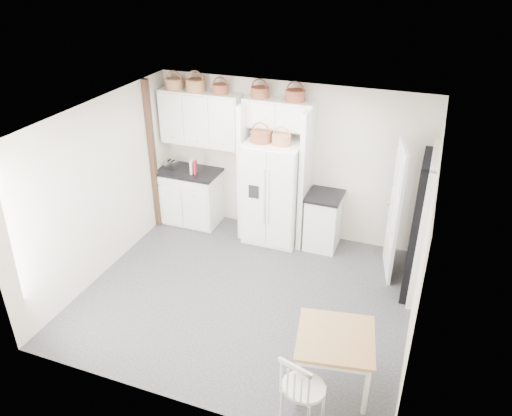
% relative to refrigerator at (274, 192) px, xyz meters
% --- Properties ---
extents(floor, '(4.50, 4.50, 0.00)m').
position_rel_refrigerator_xyz_m(floor, '(0.15, -1.65, -0.87)').
color(floor, '#2A2A2E').
rests_on(floor, ground).
extents(ceiling, '(4.50, 4.50, 0.00)m').
position_rel_refrigerator_xyz_m(ceiling, '(0.15, -1.65, 1.73)').
color(ceiling, white).
rests_on(ceiling, wall_back).
extents(wall_back, '(4.50, 0.00, 4.50)m').
position_rel_refrigerator_xyz_m(wall_back, '(0.15, 0.35, 0.43)').
color(wall_back, beige).
rests_on(wall_back, floor).
extents(wall_left, '(0.00, 4.00, 4.00)m').
position_rel_refrigerator_xyz_m(wall_left, '(-2.10, -1.65, 0.43)').
color(wall_left, beige).
rests_on(wall_left, floor).
extents(wall_right, '(0.00, 4.00, 4.00)m').
position_rel_refrigerator_xyz_m(wall_right, '(2.40, -1.65, 0.43)').
color(wall_right, beige).
rests_on(wall_right, floor).
extents(refrigerator, '(0.90, 0.72, 1.74)m').
position_rel_refrigerator_xyz_m(refrigerator, '(0.00, 0.00, 0.00)').
color(refrigerator, white).
rests_on(refrigerator, floor).
extents(base_cab_left, '(1.02, 0.64, 0.95)m').
position_rel_refrigerator_xyz_m(base_cab_left, '(-1.57, 0.05, -0.40)').
color(base_cab_left, white).
rests_on(base_cab_left, floor).
extents(base_cab_right, '(0.51, 0.61, 0.90)m').
position_rel_refrigerator_xyz_m(base_cab_right, '(0.84, 0.05, -0.42)').
color(base_cab_right, white).
rests_on(base_cab_right, floor).
extents(dining_table, '(0.97, 0.97, 0.70)m').
position_rel_refrigerator_xyz_m(dining_table, '(1.66, -2.80, -0.52)').
color(dining_table, olive).
rests_on(dining_table, floor).
extents(windsor_chair, '(0.56, 0.53, 0.94)m').
position_rel_refrigerator_xyz_m(windsor_chair, '(1.48, -3.40, -0.40)').
color(windsor_chair, white).
rests_on(windsor_chair, floor).
extents(counter_left, '(1.06, 0.69, 0.04)m').
position_rel_refrigerator_xyz_m(counter_left, '(-1.57, 0.05, 0.10)').
color(counter_left, black).
rests_on(counter_left, base_cab_left).
extents(counter_right, '(0.55, 0.65, 0.04)m').
position_rel_refrigerator_xyz_m(counter_right, '(0.84, 0.05, 0.05)').
color(counter_right, black).
rests_on(counter_right, base_cab_right).
extents(toaster, '(0.25, 0.17, 0.16)m').
position_rel_refrigerator_xyz_m(toaster, '(-1.87, -0.01, 0.20)').
color(toaster, silver).
rests_on(toaster, counter_left).
extents(cookbook_red, '(0.07, 0.15, 0.22)m').
position_rel_refrigerator_xyz_m(cookbook_red, '(-1.40, -0.03, 0.23)').
color(cookbook_red, maroon).
rests_on(cookbook_red, counter_left).
extents(cookbook_cream, '(0.05, 0.16, 0.24)m').
position_rel_refrigerator_xyz_m(cookbook_cream, '(-1.46, -0.03, 0.24)').
color(cookbook_cream, beige).
rests_on(cookbook_cream, counter_left).
extents(basket_upper_a, '(0.29, 0.29, 0.17)m').
position_rel_refrigerator_xyz_m(basket_upper_a, '(-1.80, 0.18, 1.56)').
color(basket_upper_a, '#A06943').
rests_on(basket_upper_a, upper_cabinet).
extents(basket_upper_b, '(0.32, 0.32, 0.19)m').
position_rel_refrigerator_xyz_m(basket_upper_b, '(-1.42, 0.18, 1.57)').
color(basket_upper_b, '#A06943').
rests_on(basket_upper_b, upper_cabinet).
extents(basket_upper_c, '(0.26, 0.26, 0.15)m').
position_rel_refrigerator_xyz_m(basket_upper_c, '(-0.98, 0.18, 1.56)').
color(basket_upper_c, brown).
rests_on(basket_upper_c, upper_cabinet).
extents(basket_bridge_a, '(0.29, 0.29, 0.16)m').
position_rel_refrigerator_xyz_m(basket_bridge_a, '(-0.32, 0.18, 1.56)').
color(basket_bridge_a, brown).
rests_on(basket_bridge_a, bridge_cabinet).
extents(basket_bridge_b, '(0.30, 0.30, 0.17)m').
position_rel_refrigerator_xyz_m(basket_bridge_b, '(0.25, 0.18, 1.57)').
color(basket_bridge_b, brown).
rests_on(basket_bridge_b, bridge_cabinet).
extents(basket_fridge_a, '(0.32, 0.32, 0.17)m').
position_rel_refrigerator_xyz_m(basket_fridge_a, '(-0.20, -0.10, 0.95)').
color(basket_fridge_a, brown).
rests_on(basket_fridge_a, refrigerator).
extents(basket_fridge_b, '(0.29, 0.29, 0.16)m').
position_rel_refrigerator_xyz_m(basket_fridge_b, '(0.14, -0.10, 0.95)').
color(basket_fridge_b, '#A06943').
rests_on(basket_fridge_b, refrigerator).
extents(upper_cabinet, '(1.40, 0.34, 0.90)m').
position_rel_refrigerator_xyz_m(upper_cabinet, '(-1.35, 0.18, 1.03)').
color(upper_cabinet, white).
rests_on(upper_cabinet, wall_back).
extents(bridge_cabinet, '(1.12, 0.34, 0.45)m').
position_rel_refrigerator_xyz_m(bridge_cabinet, '(0.00, 0.18, 1.26)').
color(bridge_cabinet, white).
rests_on(bridge_cabinet, wall_back).
extents(fridge_panel_left, '(0.08, 0.60, 2.30)m').
position_rel_refrigerator_xyz_m(fridge_panel_left, '(-0.51, 0.05, 0.28)').
color(fridge_panel_left, white).
rests_on(fridge_panel_left, floor).
extents(fridge_panel_right, '(0.08, 0.60, 2.30)m').
position_rel_refrigerator_xyz_m(fridge_panel_right, '(0.51, 0.05, 0.28)').
color(fridge_panel_right, white).
rests_on(fridge_panel_right, floor).
extents(trim_post, '(0.09, 0.09, 2.60)m').
position_rel_refrigerator_xyz_m(trim_post, '(-2.05, -0.30, 0.43)').
color(trim_post, '#3B2819').
rests_on(trim_post, floor).
extents(doorway_void, '(0.18, 0.85, 2.05)m').
position_rel_refrigerator_xyz_m(doorway_void, '(2.31, -0.65, 0.16)').
color(doorway_void, black).
rests_on(doorway_void, floor).
extents(door_slab, '(0.21, 0.79, 2.05)m').
position_rel_refrigerator_xyz_m(door_slab, '(1.95, -0.31, 0.16)').
color(door_slab, white).
rests_on(door_slab, floor).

